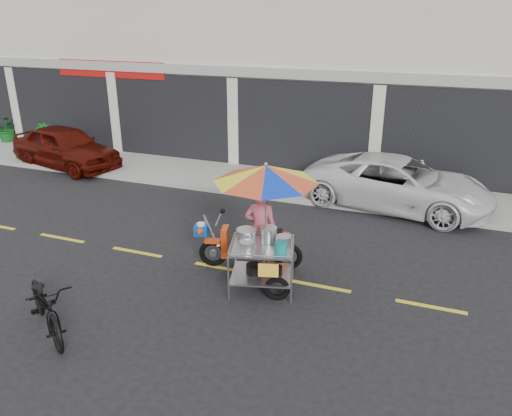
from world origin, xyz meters
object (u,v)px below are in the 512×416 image
(maroon_sedan, at_px, (66,147))
(food_vendor_rig, at_px, (262,206))
(white_pickup, at_px, (398,183))
(near_bicycle, at_px, (46,305))

(maroon_sedan, xyz_separation_m, food_vendor_rig, (8.58, -4.73, 0.84))
(white_pickup, distance_m, food_vendor_rig, 5.31)
(maroon_sedan, relative_size, food_vendor_rig, 1.46)
(food_vendor_rig, bearing_deg, white_pickup, 52.61)
(white_pickup, distance_m, near_bicycle, 8.91)
(white_pickup, xyz_separation_m, near_bicycle, (-4.61, -7.62, -0.17))
(near_bicycle, height_order, food_vendor_rig, food_vendor_rig)
(maroon_sedan, distance_m, white_pickup, 10.56)
(maroon_sedan, distance_m, food_vendor_rig, 9.83)
(white_pickup, bearing_deg, food_vendor_rig, 167.01)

